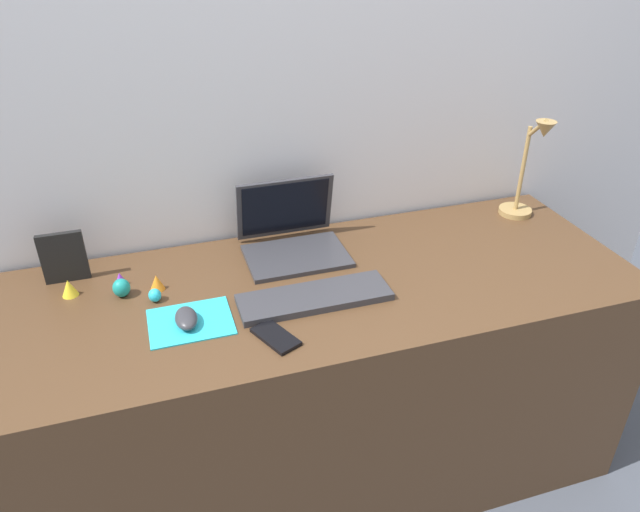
% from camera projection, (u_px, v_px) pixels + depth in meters
% --- Properties ---
extents(ground_plane, '(6.00, 6.00, 0.00)m').
position_uv_depth(ground_plane, '(325.00, 463.00, 2.06)').
color(ground_plane, '#474C56').
extents(back_wall, '(2.99, 0.05, 1.59)m').
position_uv_depth(back_wall, '(290.00, 209.00, 1.97)').
color(back_wall, silver).
rests_on(back_wall, ground_plane).
extents(desk, '(1.79, 0.67, 0.74)m').
position_uv_depth(desk, '(325.00, 382.00, 1.88)').
color(desk, '#4C331E').
rests_on(desk, ground_plane).
extents(laptop, '(0.30, 0.25, 0.21)m').
position_uv_depth(laptop, '(291.00, 234.00, 1.82)').
color(laptop, '#333338').
rests_on(laptop, desk).
extents(keyboard, '(0.41, 0.13, 0.02)m').
position_uv_depth(keyboard, '(315.00, 297.00, 1.61)').
color(keyboard, '#333338').
rests_on(keyboard, desk).
extents(mousepad, '(0.21, 0.17, 0.00)m').
position_uv_depth(mousepad, '(191.00, 322.00, 1.53)').
color(mousepad, '#28B7CC').
rests_on(mousepad, desk).
extents(mouse, '(0.06, 0.10, 0.03)m').
position_uv_depth(mouse, '(186.00, 318.00, 1.51)').
color(mouse, '#333338').
rests_on(mouse, mousepad).
extents(cell_phone, '(0.11, 0.14, 0.01)m').
position_uv_depth(cell_phone, '(276.00, 337.00, 1.47)').
color(cell_phone, black).
rests_on(cell_phone, desk).
extents(desk_lamp, '(0.11, 0.16, 0.35)m').
position_uv_depth(desk_lamp, '(528.00, 172.00, 1.95)').
color(desk_lamp, '#A5844C').
rests_on(desk_lamp, desk).
extents(picture_frame, '(0.12, 0.02, 0.15)m').
position_uv_depth(picture_frame, '(63.00, 257.00, 1.66)').
color(picture_frame, black).
rests_on(picture_frame, desk).
extents(toy_figurine_purple, '(0.04, 0.04, 0.04)m').
position_uv_depth(toy_figurine_purple, '(120.00, 279.00, 1.67)').
color(toy_figurine_purple, purple).
rests_on(toy_figurine_purple, desk).
extents(toy_figurine_orange, '(0.04, 0.04, 0.05)m').
position_uv_depth(toy_figurine_orange, '(157.00, 282.00, 1.65)').
color(toy_figurine_orange, orange).
rests_on(toy_figurine_orange, desk).
extents(toy_figurine_cyan, '(0.03, 0.03, 0.04)m').
position_uv_depth(toy_figurine_cyan, '(155.00, 295.00, 1.60)').
color(toy_figurine_cyan, '#28B7CC').
rests_on(toy_figurine_cyan, desk).
extents(toy_figurine_teal, '(0.05, 0.05, 0.05)m').
position_uv_depth(toy_figurine_teal, '(121.00, 288.00, 1.62)').
color(toy_figurine_teal, teal).
rests_on(toy_figurine_teal, desk).
extents(toy_figurine_yellow, '(0.04, 0.04, 0.05)m').
position_uv_depth(toy_figurine_yellow, '(69.00, 288.00, 1.62)').
color(toy_figurine_yellow, yellow).
rests_on(toy_figurine_yellow, desk).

